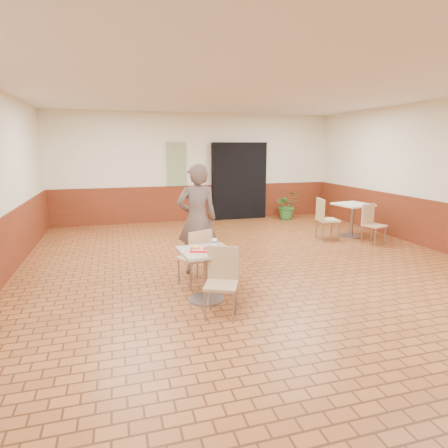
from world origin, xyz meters
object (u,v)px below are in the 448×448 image
object	(u,v)px
chair_main_back	(197,255)
paper_cup	(214,242)
long_john_donut	(209,247)
chair_second_left	(325,217)
serving_tray	(206,249)
chair_main_front	(222,278)
second_table	(352,214)
chair_second_front	(372,222)
potted_plant	(287,205)
customer	(197,219)
main_table	(206,266)
ring_donut	(196,247)

from	to	relation	value
chair_main_back	paper_cup	world-z (taller)	chair_main_back
long_john_donut	chair_second_left	bearing A→B (deg)	38.59
serving_tray	chair_second_left	xyz separation A→B (m)	(3.40, 2.63, -0.21)
chair_main_front	paper_cup	world-z (taller)	chair_main_front
second_table	chair_second_front	xyz separation A→B (m)	(0.03, -0.66, -0.05)
chair_main_front	potted_plant	distance (m)	6.61
chair_main_back	customer	world-z (taller)	customer
main_table	customer	bearing A→B (deg)	83.39
paper_cup	chair_main_front	bearing A→B (deg)	-95.74
second_table	chair_second_front	distance (m)	0.66
long_john_donut	second_table	distance (m)	4.97
chair_second_left	chair_main_front	bearing A→B (deg)	140.44
ring_donut	main_table	bearing A→B (deg)	-17.23
chair_main_front	paper_cup	size ratio (longest dim) A/B	9.19
chair_second_left	long_john_donut	bearing A→B (deg)	135.81
potted_plant	second_table	bearing A→B (deg)	-77.79
main_table	chair_main_front	size ratio (longest dim) A/B	0.84
long_john_donut	paper_cup	size ratio (longest dim) A/B	1.73
serving_tray	paper_cup	size ratio (longest dim) A/B	4.26
second_table	potted_plant	world-z (taller)	potted_plant
paper_cup	chair_main_back	bearing A→B (deg)	108.47
chair_main_back	customer	xyz separation A→B (m)	(0.14, 0.61, 0.42)
main_table	long_john_donut	world-z (taller)	long_john_donut
serving_tray	chair_second_front	xyz separation A→B (m)	(4.20, 2.04, -0.25)
potted_plant	chair_second_left	bearing A→B (deg)	-95.86
potted_plant	chair_second_front	bearing A→B (deg)	-79.87
chair_main_back	paper_cup	size ratio (longest dim) A/B	9.42
long_john_donut	second_table	world-z (taller)	long_john_donut
paper_cup	long_john_donut	bearing A→B (deg)	-126.17
chair_main_back	chair_second_left	xyz separation A→B (m)	(3.40, 2.06, 0.03)
paper_cup	second_table	size ratio (longest dim) A/B	0.12
chair_main_front	chair_second_front	distance (m)	4.81
second_table	chair_second_front	bearing A→B (deg)	-87.58
main_table	ring_donut	size ratio (longest dim) A/B	6.28
customer	potted_plant	bearing A→B (deg)	-130.07
chair_main_front	ring_donut	bearing A→B (deg)	136.99
chair_main_back	long_john_donut	bearing A→B (deg)	71.99
potted_plant	ring_donut	bearing A→B (deg)	-126.79
chair_main_back	second_table	size ratio (longest dim) A/B	1.12
long_john_donut	potted_plant	world-z (taller)	potted_plant
potted_plant	serving_tray	bearing A→B (deg)	-125.62
serving_tray	paper_cup	distance (m)	0.19
chair_main_front	chair_second_left	xyz separation A→B (m)	(3.31, 3.11, 0.05)
chair_main_front	ring_donut	distance (m)	0.63
serving_tray	ring_donut	distance (m)	0.14
ring_donut	potted_plant	distance (m)	6.32
chair_main_front	second_table	xyz separation A→B (m)	(4.08, 3.18, 0.05)
chair_second_front	second_table	bearing A→B (deg)	76.73
serving_tray	chair_second_front	size ratio (longest dim) A/B	0.46
chair_main_back	ring_donut	world-z (taller)	chair_main_back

